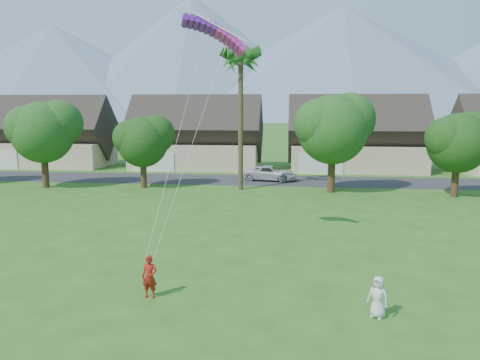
# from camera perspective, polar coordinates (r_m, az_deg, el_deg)

# --- Properties ---
(ground) EXTENTS (500.00, 500.00, 0.00)m
(ground) POSITION_cam_1_polar(r_m,az_deg,el_deg) (15.06, -4.50, -20.62)
(ground) COLOR #2D6019
(ground) RESTS_ON ground
(street) EXTENTS (90.00, 7.00, 0.01)m
(street) POSITION_cam_1_polar(r_m,az_deg,el_deg) (47.50, 3.20, -0.04)
(street) COLOR #2D2D30
(street) RESTS_ON ground
(kite_flyer) EXTENTS (0.65, 0.45, 1.70)m
(kite_flyer) POSITION_cam_1_polar(r_m,az_deg,el_deg) (18.97, -10.97, -11.50)
(kite_flyer) COLOR #9E1C12
(kite_flyer) RESTS_ON ground
(watcher) EXTENTS (0.88, 0.81, 1.52)m
(watcher) POSITION_cam_1_polar(r_m,az_deg,el_deg) (17.72, 16.45, -13.52)
(watcher) COLOR silver
(watcher) RESTS_ON ground
(parked_car) EXTENTS (5.65, 3.35, 1.47)m
(parked_car) POSITION_cam_1_polar(r_m,az_deg,el_deg) (47.37, 3.74, 0.83)
(parked_car) COLOR silver
(parked_car) RESTS_ON ground
(mountain_ridge) EXTENTS (540.00, 240.00, 70.00)m
(mountain_ridge) POSITION_cam_1_polar(r_m,az_deg,el_deg) (273.82, 8.20, 13.41)
(mountain_ridge) COLOR slate
(mountain_ridge) RESTS_ON ground
(houses_row) EXTENTS (72.75, 8.19, 8.86)m
(houses_row) POSITION_cam_1_polar(r_m,az_deg,el_deg) (56.02, 4.25, 4.86)
(houses_row) COLOR beige
(houses_row) RESTS_ON ground
(tree_row) EXTENTS (62.27, 6.67, 8.45)m
(tree_row) POSITION_cam_1_polar(r_m,az_deg,el_deg) (41.01, 1.18, 5.42)
(tree_row) COLOR #47301C
(tree_row) RESTS_ON ground
(fan_palm) EXTENTS (3.00, 3.00, 13.80)m
(fan_palm) POSITION_cam_1_polar(r_m,az_deg,el_deg) (41.83, 0.08, 14.97)
(fan_palm) COLOR #4C3D26
(fan_palm) RESTS_ON ground
(parafoil_kite) EXTENTS (3.46, 1.32, 0.50)m
(parafoil_kite) POSITION_cam_1_polar(r_m,az_deg,el_deg) (23.96, -2.98, 17.67)
(parafoil_kite) COLOR #6E16A8
(parafoil_kite) RESTS_ON ground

